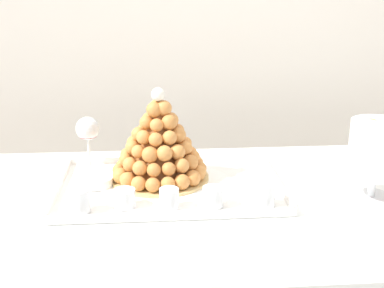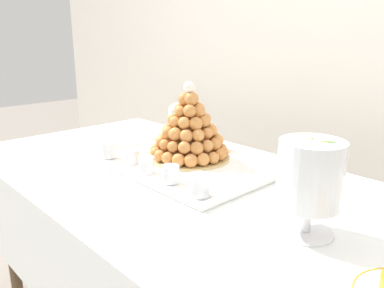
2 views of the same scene
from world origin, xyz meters
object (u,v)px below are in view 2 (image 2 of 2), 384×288
object	(u,v)px
serving_tray	(182,164)
dessert_cup_left	(109,150)
dessert_cup_mid_left	(131,157)
dessert_cup_centre	(147,166)
dessert_cup_right	(200,186)
macaron_goblet	(311,176)
creme_brulee_ramekin	(151,146)
croquembouche	(189,130)
wine_glass	(177,113)
dessert_cup_mid_right	(171,175)

from	to	relation	value
serving_tray	dessert_cup_left	size ratio (longest dim) A/B	10.56
dessert_cup_mid_left	dessert_cup_centre	distance (m)	0.11
dessert_cup_mid_left	dessert_cup_right	bearing A→B (deg)	-3.07
macaron_goblet	dessert_cup_centre	bearing A→B (deg)	-176.02
dessert_cup_left	creme_brulee_ramekin	xyz separation A→B (m)	(0.03, 0.16, -0.01)
dessert_cup_centre	macaron_goblet	bearing A→B (deg)	3.98
croquembouche	dessert_cup_centre	world-z (taller)	croquembouche
croquembouche	dessert_cup_centre	bearing A→B (deg)	-84.38
serving_tray	wine_glass	world-z (taller)	wine_glass
serving_tray	wine_glass	distance (m)	0.32
serving_tray	creme_brulee_ramekin	world-z (taller)	creme_brulee_ramekin
dessert_cup_mid_right	wine_glass	distance (m)	0.47
croquembouche	dessert_cup_mid_left	distance (m)	0.21
dessert_cup_right	macaron_goblet	world-z (taller)	macaron_goblet
dessert_cup_right	wine_glass	size ratio (longest dim) A/B	0.37
croquembouche	dessert_cup_mid_right	size ratio (longest dim) A/B	5.33
wine_glass	dessert_cup_mid_right	bearing A→B (deg)	-43.06
dessert_cup_left	dessert_cup_centre	world-z (taller)	dessert_cup_left
dessert_cup_mid_right	dessert_cup_centre	bearing A→B (deg)	-177.92
dessert_cup_centre	creme_brulee_ramekin	size ratio (longest dim) A/B	0.59
dessert_cup_left	wine_glass	bearing A→B (deg)	92.60
croquembouche	dessert_cup_mid_left	bearing A→B (deg)	-116.98
croquembouche	macaron_goblet	xyz separation A→B (m)	(0.55, -0.16, 0.03)
macaron_goblet	dessert_cup_left	bearing A→B (deg)	-177.00
dessert_cup_centre	creme_brulee_ramekin	xyz separation A→B (m)	(-0.19, 0.16, -0.01)
creme_brulee_ramekin	dessert_cup_left	bearing A→B (deg)	-99.01
dessert_cup_left	dessert_cup_mid_right	distance (m)	0.32
dessert_cup_left	dessert_cup_right	xyz separation A→B (m)	(0.45, 0.00, 0.00)
serving_tray	croquembouche	size ratio (longest dim) A/B	2.18
dessert_cup_mid_right	dessert_cup_right	size ratio (longest dim) A/B	0.89
dessert_cup_centre	dessert_cup_right	world-z (taller)	dessert_cup_right
wine_glass	creme_brulee_ramekin	bearing A→B (deg)	-75.96
dessert_cup_left	dessert_cup_centre	distance (m)	0.22
dessert_cup_mid_right	macaron_goblet	distance (m)	0.43
dessert_cup_right	macaron_goblet	xyz separation A→B (m)	(0.29, 0.04, 0.10)
dessert_cup_mid_left	wine_glass	world-z (taller)	wine_glass
dessert_cup_right	dessert_cup_left	bearing A→B (deg)	-179.94
croquembouche	dessert_cup_centre	distance (m)	0.21
dessert_cup_left	dessert_cup_mid_right	size ratio (longest dim) A/B	1.10
dessert_cup_mid_left	macaron_goblet	distance (m)	0.65
dessert_cup_left	dessert_cup_mid_left	world-z (taller)	dessert_cup_left
dessert_cup_mid_left	serving_tray	bearing A→B (deg)	47.44
macaron_goblet	serving_tray	bearing A→B (deg)	168.85
dessert_cup_left	wine_glass	distance (m)	0.33
dessert_cup_left	dessert_cup_centre	size ratio (longest dim) A/B	1.12
croquembouche	dessert_cup_right	xyz separation A→B (m)	(0.25, -0.20, -0.07)
dessert_cup_mid_right	dessert_cup_left	bearing A→B (deg)	-178.89
dessert_cup_centre	dessert_cup_right	xyz separation A→B (m)	(0.23, -0.00, 0.00)
dessert_cup_left	dessert_cup_right	bearing A→B (deg)	0.06
serving_tray	dessert_cup_centre	xyz separation A→B (m)	(-0.00, -0.14, 0.03)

